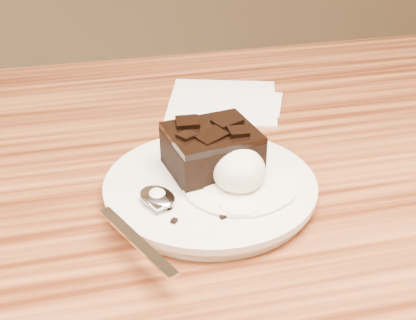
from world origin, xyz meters
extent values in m
cylinder|color=silver|center=(0.01, -0.05, 0.76)|extent=(0.23, 0.23, 0.02)
cube|color=black|center=(0.02, -0.02, 0.79)|extent=(0.10, 0.09, 0.04)
ellipsoid|color=white|center=(0.04, -0.06, 0.79)|extent=(0.06, 0.06, 0.05)
cylinder|color=white|center=(0.04, -0.06, 0.77)|extent=(0.12, 0.12, 0.00)
cube|color=white|center=(0.09, 0.19, 0.75)|extent=(0.19, 0.19, 0.01)
cube|color=black|center=(-0.04, -0.11, 0.77)|extent=(0.01, 0.01, 0.00)
cube|color=black|center=(-0.04, -0.09, 0.77)|extent=(0.01, 0.01, 0.00)
cube|color=black|center=(0.01, -0.12, 0.77)|extent=(0.01, 0.01, 0.00)
cube|color=black|center=(0.06, -0.06, 0.77)|extent=(0.01, 0.01, 0.00)
camera|label=1|loc=(-0.11, -0.55, 1.10)|focal=49.11mm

